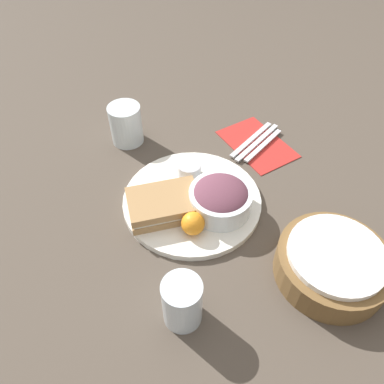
{
  "coord_description": "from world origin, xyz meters",
  "views": [
    {
      "loc": [
        0.28,
        0.46,
        0.62
      ],
      "look_at": [
        0.0,
        0.0,
        0.03
      ],
      "focal_mm": 35.0,
      "sensor_mm": 36.0,
      "label": 1
    }
  ],
  "objects_px": {
    "salad_bowl": "(221,198)",
    "dressing_cup": "(189,170)",
    "sandwich": "(164,204)",
    "plate": "(192,200)",
    "knife": "(257,142)",
    "drink_glass": "(182,302)",
    "bread_basket": "(332,264)",
    "spoon": "(263,145)",
    "fork": "(251,139)",
    "water_glass": "(126,124)"
  },
  "relations": [
    {
      "from": "salad_bowl",
      "to": "dressing_cup",
      "type": "relative_size",
      "value": 2.4
    },
    {
      "from": "sandwich",
      "to": "salad_bowl",
      "type": "distance_m",
      "value": 0.12
    },
    {
      "from": "dressing_cup",
      "to": "plate",
      "type": "bearing_deg",
      "value": 63.56
    },
    {
      "from": "plate",
      "to": "knife",
      "type": "xyz_separation_m",
      "value": [
        -0.24,
        -0.08,
        -0.0
      ]
    },
    {
      "from": "plate",
      "to": "knife",
      "type": "distance_m",
      "value": 0.26
    },
    {
      "from": "drink_glass",
      "to": "bread_basket",
      "type": "bearing_deg",
      "value": 165.57
    },
    {
      "from": "knife",
      "to": "spoon",
      "type": "height_order",
      "value": "same"
    },
    {
      "from": "plate",
      "to": "spoon",
      "type": "bearing_deg",
      "value": -165.52
    },
    {
      "from": "salad_bowl",
      "to": "fork",
      "type": "distance_m",
      "value": 0.26
    },
    {
      "from": "water_glass",
      "to": "knife",
      "type": "bearing_deg",
      "value": 145.57
    },
    {
      "from": "fork",
      "to": "knife",
      "type": "xyz_separation_m",
      "value": [
        -0.01,
        0.02,
        0.0
      ]
    },
    {
      "from": "drink_glass",
      "to": "fork",
      "type": "bearing_deg",
      "value": -141.27
    },
    {
      "from": "spoon",
      "to": "bread_basket",
      "type": "bearing_deg",
      "value": -128.21
    },
    {
      "from": "salad_bowl",
      "to": "spoon",
      "type": "height_order",
      "value": "salad_bowl"
    },
    {
      "from": "plate",
      "to": "water_glass",
      "type": "xyz_separation_m",
      "value": [
        0.03,
        -0.27,
        0.04
      ]
    },
    {
      "from": "salad_bowl",
      "to": "spoon",
      "type": "xyz_separation_m",
      "value": [
        -0.21,
        -0.12,
        -0.04
      ]
    },
    {
      "from": "fork",
      "to": "spoon",
      "type": "bearing_deg",
      "value": -90.0
    },
    {
      "from": "sandwich",
      "to": "water_glass",
      "type": "height_order",
      "value": "water_glass"
    },
    {
      "from": "sandwich",
      "to": "bread_basket",
      "type": "distance_m",
      "value": 0.34
    },
    {
      "from": "bread_basket",
      "to": "knife",
      "type": "bearing_deg",
      "value": -108.08
    },
    {
      "from": "bread_basket",
      "to": "spoon",
      "type": "height_order",
      "value": "bread_basket"
    },
    {
      "from": "dressing_cup",
      "to": "knife",
      "type": "distance_m",
      "value": 0.21
    },
    {
      "from": "sandwich",
      "to": "spoon",
      "type": "xyz_separation_m",
      "value": [
        -0.32,
        -0.06,
        -0.03
      ]
    },
    {
      "from": "drink_glass",
      "to": "fork",
      "type": "distance_m",
      "value": 0.5
    },
    {
      "from": "fork",
      "to": "sandwich",
      "type": "bearing_deg",
      "value": 179.01
    },
    {
      "from": "spoon",
      "to": "sandwich",
      "type": "bearing_deg",
      "value": 172.63
    },
    {
      "from": "bread_basket",
      "to": "dressing_cup",
      "type": "bearing_deg",
      "value": -74.92
    },
    {
      "from": "plate",
      "to": "water_glass",
      "type": "height_order",
      "value": "water_glass"
    },
    {
      "from": "plate",
      "to": "sandwich",
      "type": "xyz_separation_m",
      "value": [
        0.07,
        -0.0,
        0.03
      ]
    },
    {
      "from": "drink_glass",
      "to": "fork",
      "type": "height_order",
      "value": "drink_glass"
    },
    {
      "from": "plate",
      "to": "fork",
      "type": "bearing_deg",
      "value": -157.53
    },
    {
      "from": "drink_glass",
      "to": "bread_basket",
      "type": "xyz_separation_m",
      "value": [
        -0.27,
        0.07,
        -0.02
      ]
    },
    {
      "from": "dressing_cup",
      "to": "drink_glass",
      "type": "relative_size",
      "value": 0.54
    },
    {
      "from": "plate",
      "to": "water_glass",
      "type": "bearing_deg",
      "value": -84.04
    },
    {
      "from": "spoon",
      "to": "water_glass",
      "type": "relative_size",
      "value": 1.55
    },
    {
      "from": "plate",
      "to": "salad_bowl",
      "type": "height_order",
      "value": "salad_bowl"
    },
    {
      "from": "plate",
      "to": "knife",
      "type": "relative_size",
      "value": 1.65
    },
    {
      "from": "dressing_cup",
      "to": "drink_glass",
      "type": "distance_m",
      "value": 0.33
    },
    {
      "from": "salad_bowl",
      "to": "bread_basket",
      "type": "relative_size",
      "value": 0.64
    },
    {
      "from": "spoon",
      "to": "fork",
      "type": "bearing_deg",
      "value": 90.0
    },
    {
      "from": "sandwich",
      "to": "knife",
      "type": "relative_size",
      "value": 0.93
    },
    {
      "from": "bread_basket",
      "to": "spoon",
      "type": "relative_size",
      "value": 1.31
    },
    {
      "from": "drink_glass",
      "to": "spoon",
      "type": "height_order",
      "value": "drink_glass"
    },
    {
      "from": "dressing_cup",
      "to": "spoon",
      "type": "xyz_separation_m",
      "value": [
        -0.22,
        -0.0,
        -0.03
      ]
    },
    {
      "from": "salad_bowl",
      "to": "water_glass",
      "type": "xyz_separation_m",
      "value": [
        0.06,
        -0.32,
        0.0
      ]
    },
    {
      "from": "dressing_cup",
      "to": "bread_basket",
      "type": "xyz_separation_m",
      "value": [
        -0.09,
        0.35,
        0.0
      ]
    },
    {
      "from": "spoon",
      "to": "water_glass",
      "type": "bearing_deg",
      "value": 125.3
    },
    {
      "from": "fork",
      "to": "spoon",
      "type": "distance_m",
      "value": 0.04
    },
    {
      "from": "knife",
      "to": "water_glass",
      "type": "bearing_deg",
      "value": 127.1
    },
    {
      "from": "sandwich",
      "to": "water_glass",
      "type": "xyz_separation_m",
      "value": [
        -0.04,
        -0.27,
        0.02
      ]
    }
  ]
}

